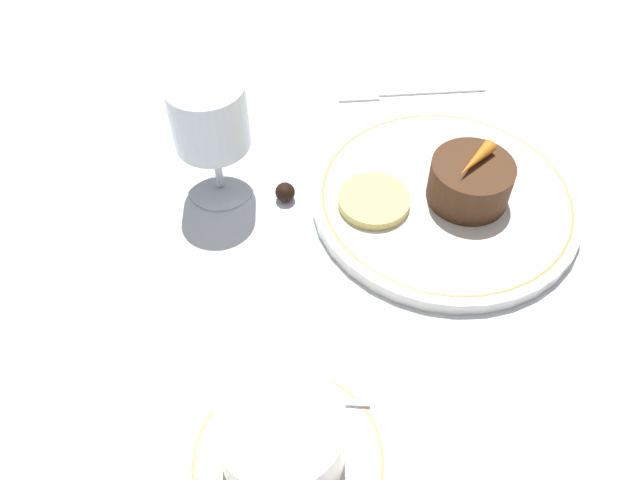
% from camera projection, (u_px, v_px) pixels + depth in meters
% --- Properties ---
extents(ground_plane, '(3.00, 3.00, 0.00)m').
position_uv_depth(ground_plane, '(425.00, 214.00, 0.64)').
color(ground_plane, white).
extents(dinner_plate, '(0.27, 0.27, 0.01)m').
position_uv_depth(dinner_plate, '(445.00, 198.00, 0.64)').
color(dinner_plate, white).
rests_on(dinner_plate, ground_plane).
extents(saucer, '(0.16, 0.16, 0.01)m').
position_uv_depth(saucer, '(288.00, 460.00, 0.47)').
color(saucer, white).
rests_on(saucer, ground_plane).
extents(coffee_cup, '(0.12, 0.09, 0.06)m').
position_uv_depth(coffee_cup, '(282.00, 438.00, 0.44)').
color(coffee_cup, white).
rests_on(coffee_cup, saucer).
extents(spoon, '(0.03, 0.11, 0.00)m').
position_uv_depth(spoon, '(288.00, 399.00, 0.50)').
color(spoon, silver).
rests_on(spoon, saucer).
extents(wine_glass, '(0.08, 0.08, 0.13)m').
position_uv_depth(wine_glass, '(210.00, 122.00, 0.59)').
color(wine_glass, silver).
rests_on(wine_glass, ground_plane).
extents(fork, '(0.03, 0.18, 0.01)m').
position_uv_depth(fork, '(395.00, 93.00, 0.76)').
color(fork, silver).
rests_on(fork, ground_plane).
extents(dessert_cake, '(0.08, 0.08, 0.04)m').
position_uv_depth(dessert_cake, '(470.00, 181.00, 0.62)').
color(dessert_cake, '#4C2D19').
rests_on(dessert_cake, dinner_plate).
extents(carrot_garnish, '(0.05, 0.05, 0.01)m').
position_uv_depth(carrot_garnish, '(476.00, 160.00, 0.60)').
color(carrot_garnish, orange).
rests_on(carrot_garnish, dessert_cake).
extents(pineapple_slice, '(0.07, 0.07, 0.01)m').
position_uv_depth(pineapple_slice, '(374.00, 201.00, 0.62)').
color(pineapple_slice, '#EFE075').
rests_on(pineapple_slice, dinner_plate).
extents(chocolate_truffle, '(0.02, 0.02, 0.02)m').
position_uv_depth(chocolate_truffle, '(285.00, 192.00, 0.64)').
color(chocolate_truffle, black).
rests_on(chocolate_truffle, ground_plane).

